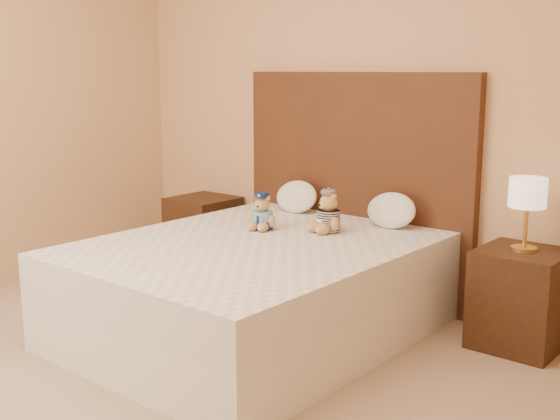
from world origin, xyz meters
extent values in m
cube|color=tan|center=(0.00, 0.00, 0.00)|extent=(4.00, 4.50, 0.00)
cube|color=tan|center=(0.00, 2.25, 1.35)|extent=(4.00, 0.04, 2.70)
cube|color=tan|center=(2.00, 0.00, 1.35)|extent=(0.04, 4.50, 2.70)
cube|color=white|center=(0.00, 1.20, 0.15)|extent=(1.60, 2.00, 0.30)
cube|color=white|center=(0.00, 1.20, 0.43)|extent=(1.60, 2.00, 0.25)
cube|color=#452414|center=(0.00, 2.21, 0.75)|extent=(1.75, 0.08, 1.50)
cube|color=#3B1E12|center=(-1.25, 2.00, 0.28)|extent=(0.45, 0.45, 0.55)
cube|color=#3B1E12|center=(1.25, 2.00, 0.28)|extent=(0.45, 0.45, 0.55)
cylinder|color=gold|center=(1.25, 2.00, 0.56)|extent=(0.14, 0.14, 0.02)
cylinder|color=gold|center=(1.25, 2.00, 0.69)|extent=(0.02, 0.02, 0.26)
cylinder|color=beige|center=(1.25, 2.00, 0.87)|extent=(0.20, 0.20, 0.16)
ellipsoid|color=white|center=(-0.36, 2.03, 0.67)|extent=(0.33, 0.22, 0.23)
ellipsoid|color=white|center=(0.40, 2.03, 0.67)|extent=(0.33, 0.22, 0.24)
camera|label=1|loc=(2.60, -1.68, 1.51)|focal=45.00mm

